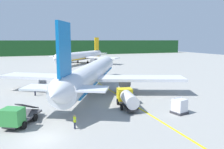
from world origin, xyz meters
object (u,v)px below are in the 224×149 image
airliner_foreground (92,73)px  cargo_container_near (179,106)px  cargo_container_mid (42,82)px  airliner_mid_apron (82,56)px  crew_marshaller (35,90)px  service_truck_catering (128,98)px  service_truck_fuel (17,116)px  crew_loader_left (58,94)px  crew_loader_right (75,121)px

airliner_foreground → cargo_container_near: bearing=-67.1°
cargo_container_near → cargo_container_mid: 29.33m
airliner_mid_apron → crew_marshaller: size_ratio=17.27×
service_truck_catering → crew_marshaller: (-12.41, 12.18, -0.35)m
service_truck_fuel → crew_loader_left: service_truck_fuel is taller
crew_loader_right → crew_marshaller: bearing=101.9°
service_truck_catering → cargo_container_mid: 22.43m
airliner_mid_apron → service_truck_catering: 63.80m
cargo_container_near → crew_marshaller: size_ratio=1.23×
service_truck_fuel → cargo_container_mid: size_ratio=3.03×
airliner_foreground → service_truck_catering: 12.85m
airliner_mid_apron → cargo_container_mid: airliner_mid_apron is taller
crew_marshaller → crew_loader_right: crew_marshaller is taller
cargo_container_mid → crew_marshaller: cargo_container_mid is taller
cargo_container_mid → cargo_container_near: bearing=-56.5°
airliner_mid_apron → crew_loader_right: bearing=-103.3°
cargo_container_near → cargo_container_mid: cargo_container_near is taller
crew_marshaller → airliner_mid_apron: bearing=68.8°
airliner_foreground → airliner_mid_apron: (9.30, 50.78, -0.29)m
service_truck_catering → crew_loader_left: bearing=138.3°
service_truck_fuel → cargo_container_near: service_truck_fuel is taller
crew_loader_left → crew_loader_right: 13.27m
cargo_container_near → crew_marshaller: cargo_container_near is taller
cargo_container_near → crew_loader_left: 19.27m
airliner_mid_apron → service_truck_fuel: bearing=-108.6°
service_truck_catering → cargo_container_mid: (-10.75, 19.68, -0.43)m
airliner_foreground → service_truck_catering: size_ratio=5.97×
crew_marshaller → airliner_foreground: bearing=2.1°
service_truck_fuel → crew_loader_right: 6.63m
cargo_container_near → crew_loader_left: size_ratio=1.27×
service_truck_fuel → crew_loader_left: size_ratio=3.63×
cargo_container_near → crew_loader_left: (-14.41, 12.79, 0.01)m
service_truck_fuel → cargo_container_near: 20.25m
cargo_container_mid → crew_loader_right: cargo_container_mid is taller
crew_marshaller → crew_loader_right: (3.67, -17.43, -0.10)m
airliner_foreground → crew_loader_right: size_ratio=23.96×
service_truck_catering → crew_loader_right: 10.21m
cargo_container_near → crew_loader_right: 14.17m
service_truck_fuel → cargo_container_mid: 22.35m
service_truck_fuel → crew_loader_left: 11.80m
airliner_mid_apron → cargo_container_near: airliner_mid_apron is taller
airliner_foreground → cargo_container_mid: airliner_foreground is taller
airliner_mid_apron → service_truck_fuel: (-22.10, -65.66, -1.91)m
cargo_container_mid → airliner_mid_apron: bearing=67.4°
cargo_container_near → crew_loader_right: cargo_container_near is taller
cargo_container_near → crew_marshaller: bearing=136.5°
service_truck_fuel → service_truck_catering: service_truck_fuel is taller
crew_loader_right → cargo_container_mid: bearing=94.6°
cargo_container_near → crew_marshaller: 24.61m
airliner_foreground → crew_loader_left: 8.76m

